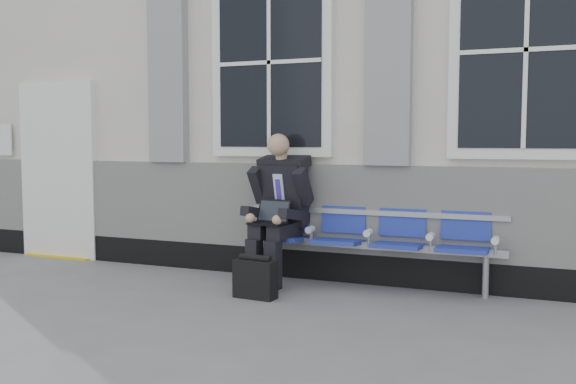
% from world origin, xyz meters
% --- Properties ---
extents(ground, '(70.00, 70.00, 0.00)m').
position_xyz_m(ground, '(0.00, 0.00, 0.00)').
color(ground, slate).
rests_on(ground, ground).
extents(station_building, '(14.40, 4.40, 4.49)m').
position_xyz_m(station_building, '(-0.02, 3.47, 2.22)').
color(station_building, silver).
rests_on(station_building, ground).
extents(bench, '(2.60, 0.47, 0.91)m').
position_xyz_m(bench, '(-1.04, 1.32, 0.55)').
color(bench, '#9EA0A3').
rests_on(bench, ground).
extents(businessman, '(0.65, 0.87, 1.51)m').
position_xyz_m(businessman, '(-1.95, 1.18, 0.81)').
color(businessman, black).
rests_on(businessman, ground).
extents(briefcase, '(0.41, 0.20, 0.40)m').
position_xyz_m(briefcase, '(-1.89, 0.50, 0.19)').
color(briefcase, black).
rests_on(briefcase, ground).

